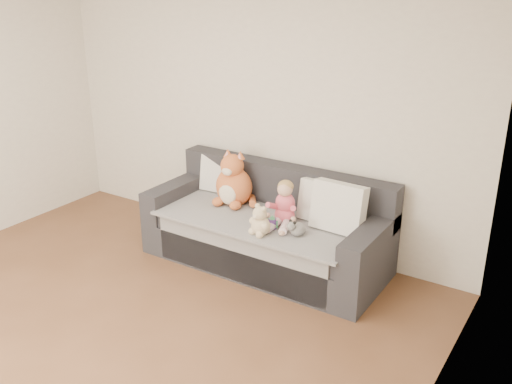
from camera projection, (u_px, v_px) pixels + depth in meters
room_shell at (82, 168)px, 3.77m from camera, size 5.00×5.00×5.00m
sofa at (267, 231)px, 5.19m from camera, size 2.20×0.94×0.85m
cushion_left at (220, 174)px, 5.62m from camera, size 0.40×0.20×0.37m
cushion_right_back at (321, 202)px, 4.93m from camera, size 0.41×0.21×0.37m
cushion_right_front at (339, 207)px, 4.75m from camera, size 0.46×0.22×0.43m
toddler at (284, 206)px, 4.89m from camera, size 0.27×0.40×0.39m
plush_cat at (233, 184)px, 5.30m from camera, size 0.44×0.39×0.55m
teddy_bear at (260, 223)px, 4.70m from camera, size 0.21×0.17×0.27m
plush_cow at (297, 229)px, 4.70m from camera, size 0.12×0.18×0.15m
sippy_cup at (272, 222)px, 4.82m from camera, size 0.11×0.07×0.12m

